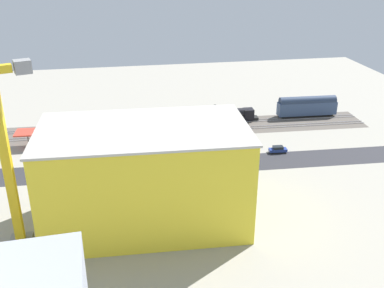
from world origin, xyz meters
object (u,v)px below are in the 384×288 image
street_tree_3 (167,158)px  box_truck_2 (128,173)px  parked_car_5 (131,160)px  street_tree_1 (216,157)px  parked_car_3 (193,156)px  box_truck_0 (149,177)px  freight_coach_far (124,123)px  platform_canopy_near (130,127)px  street_tree_2 (203,158)px  parked_car_0 (278,150)px  box_truck_1 (131,178)px  locomotive (234,115)px  traffic_light (196,154)px  street_tree_0 (215,155)px  parked_car_4 (161,158)px  parked_car_2 (220,154)px  parked_car_1 (248,152)px  construction_building (145,177)px  passenger_coach (307,106)px

street_tree_3 → box_truck_2: bearing=1.3°
parked_car_5 → street_tree_1: (-18.14, 9.12, 3.57)m
parked_car_3 → street_tree_1: (-3.63, 8.31, 3.54)m
box_truck_0 → freight_coach_far: bearing=-81.7°
platform_canopy_near → street_tree_2: (-14.62, 22.54, 0.61)m
parked_car_0 → box_truck_1: bearing=15.7°
locomotive → street_tree_2: street_tree_2 is taller
locomotive → traffic_light: bearing=61.3°
freight_coach_far → parked_car_3: 23.97m
parked_car_5 → street_tree_3: street_tree_3 is taller
box_truck_1 → street_tree_0: bearing=-177.0°
freight_coach_far → traffic_light: (-14.86, 25.51, 1.40)m
parked_car_4 → street_tree_0: 14.97m
parked_car_2 → street_tree_3: (13.71, 8.00, 3.68)m
box_truck_0 → traffic_light: size_ratio=1.23×
platform_canopy_near → freight_coach_far: bearing=-70.8°
parked_car_4 → street_tree_2: 12.97m
platform_canopy_near → street_tree_1: (-17.53, 22.06, 0.47)m
box_truck_2 → street_tree_3: (-8.51, -0.19, 2.77)m
parked_car_5 → box_truck_2: size_ratio=0.43×
box_truck_1 → street_tree_1: bearing=-175.0°
parked_car_0 → parked_car_5: parked_car_5 is taller
parked_car_3 → parked_car_5: bearing=-3.2°
street_tree_0 → traffic_light: 4.14m
locomotive → parked_car_0: bearing=102.2°
parked_car_5 → street_tree_2: size_ratio=0.59×
parked_car_3 → box_truck_2: bearing=26.6°
street_tree_3 → traffic_light: (-6.45, -0.24, 0.29)m
parked_car_0 → traffic_light: (21.91, 7.62, 4.03)m
street_tree_3 → parked_car_1: bearing=-159.5°
parked_car_5 → traffic_light: (-13.94, 8.16, 3.99)m
parked_car_1 → construction_building: 36.94m
passenger_coach → box_truck_0: bearing=34.0°
locomotive → box_truck_2: (31.84, 31.30, -0.13)m
street_tree_0 → box_truck_1: bearing=3.0°
parked_car_0 → street_tree_3: bearing=15.5°
parked_car_3 → parked_car_5: parked_car_3 is taller
locomotive → street_tree_1: size_ratio=2.07×
box_truck_1 → street_tree_2: (-15.79, -1.16, 2.83)m
construction_building → parked_car_1: bearing=-135.1°
street_tree_3 → box_truck_1: bearing=16.2°
traffic_light → locomotive: bearing=-118.7°
parked_car_0 → traffic_light: 23.54m
construction_building → parked_car_2: bearing=-126.2°
parked_car_1 → street_tree_2: bearing=34.7°
parked_car_2 → traffic_light: traffic_light is taller
street_tree_0 → parked_car_3: bearing=-70.2°
platform_canopy_near → parked_car_1: bearing=153.5°
parked_car_1 → parked_car_2: bearing=-2.6°
parked_car_0 → parked_car_5: 35.85m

